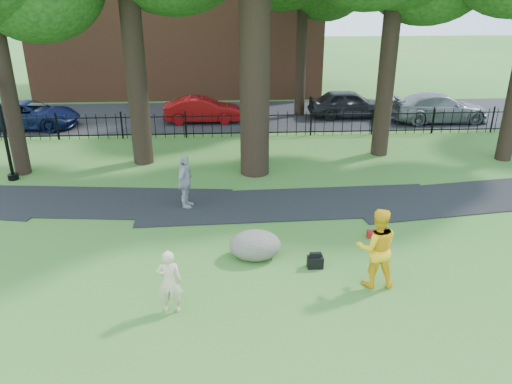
{
  "coord_description": "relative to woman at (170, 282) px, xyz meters",
  "views": [
    {
      "loc": [
        -1.04,
        -11.21,
        6.85
      ],
      "look_at": [
        -0.25,
        2.0,
        1.28
      ],
      "focal_mm": 35.0,
      "sensor_mm": 36.0,
      "label": 1
    }
  ],
  "objects": [
    {
      "name": "footpath",
      "position": [
        3.38,
        5.66,
        -0.77
      ],
      "size": [
        36.07,
        3.85,
        0.03
      ],
      "primitive_type": "cube",
      "rotation": [
        0.0,
        0.0,
        0.03
      ],
      "color": "black",
      "rests_on": "ground"
    },
    {
      "name": "navy_van",
      "position": [
        -8.63,
        15.97,
        -0.09
      ],
      "size": [
        5.08,
        2.72,
        1.36
      ],
      "primitive_type": "imported",
      "rotation": [
        0.0,
        0.0,
        1.47
      ],
      "color": "#0C1640",
      "rests_on": "ground"
    },
    {
      "name": "boulder",
      "position": [
        2.02,
        2.3,
        -0.36
      ],
      "size": [
        1.5,
        1.19,
        0.81
      ],
      "primitive_type": "ellipsoid",
      "rotation": [
        0.0,
        0.0,
        0.11
      ],
      "color": "#655F54",
      "rests_on": "ground"
    },
    {
      "name": "woman",
      "position": [
        0.0,
        0.0,
        0.0
      ],
      "size": [
        0.57,
        0.38,
        1.54
      ],
      "primitive_type": "imported",
      "rotation": [
        0.0,
        0.0,
        3.12
      ],
      "color": "beige",
      "rests_on": "ground"
    },
    {
      "name": "pedestrian",
      "position": [
        -0.05,
        5.65,
        0.12
      ],
      "size": [
        0.7,
        1.12,
        1.78
      ],
      "primitive_type": "imported",
      "rotation": [
        0.0,
        0.0,
        1.29
      ],
      "color": "#A2A1A6",
      "rests_on": "ground"
    },
    {
      "name": "street",
      "position": [
        2.38,
        17.76,
        -0.77
      ],
      "size": [
        80.0,
        7.0,
        0.02
      ],
      "primitive_type": "cube",
      "color": "black",
      "rests_on": "ground"
    },
    {
      "name": "silver_car",
      "position": [
        12.56,
        15.95,
        -0.02
      ],
      "size": [
        5.22,
        2.26,
        1.49
      ],
      "primitive_type": "imported",
      "rotation": [
        0.0,
        0.0,
        1.6
      ],
      "color": "gray",
      "rests_on": "ground"
    },
    {
      "name": "ground",
      "position": [
        2.38,
        1.76,
        -0.77
      ],
      "size": [
        120.0,
        120.0,
        0.0
      ],
      "primitive_type": "plane",
      "color": "#326F27",
      "rests_on": "ground"
    },
    {
      "name": "red_bag",
      "position": [
        5.49,
        3.19,
        -0.66
      ],
      "size": [
        0.32,
        0.21,
        0.21
      ],
      "primitive_type": "cube",
      "rotation": [
        0.0,
        0.0,
        -0.04
      ],
      "color": "maroon",
      "rests_on": "ground"
    },
    {
      "name": "iron_fence",
      "position": [
        2.38,
        13.76,
        -0.17
      ],
      "size": [
        44.0,
        0.04,
        1.2
      ],
      "color": "black",
      "rests_on": "ground"
    },
    {
      "name": "man",
      "position": [
        4.84,
        0.8,
        0.24
      ],
      "size": [
        1.04,
        0.84,
        2.02
      ],
      "primitive_type": "imported",
      "rotation": [
        0.0,
        0.0,
        3.07
      ],
      "color": "yellow",
      "rests_on": "ground"
    },
    {
      "name": "lamppost",
      "position": [
        -6.74,
        8.57,
        1.14
      ],
      "size": [
        0.39,
        0.39,
        3.89
      ],
      "rotation": [
        0.0,
        0.0,
        0.21
      ],
      "color": "black",
      "rests_on": "ground"
    },
    {
      "name": "red_sedan",
      "position": [
        0.07,
        16.56,
        -0.1
      ],
      "size": [
        4.04,
        1.44,
        1.33
      ],
      "primitive_type": "imported",
      "rotation": [
        0.0,
        0.0,
        1.58
      ],
      "color": "maroon",
      "rests_on": "ground"
    },
    {
      "name": "grey_car",
      "position": [
        8.04,
        17.15,
        -0.02
      ],
      "size": [
        4.43,
        1.79,
        1.51
      ],
      "primitive_type": "imported",
      "rotation": [
        0.0,
        0.0,
        1.57
      ],
      "color": "black",
      "rests_on": "ground"
    },
    {
      "name": "backpack",
      "position": [
        3.55,
        1.66,
        -0.62
      ],
      "size": [
        0.41,
        0.26,
        0.31
      ],
      "primitive_type": "cube",
      "rotation": [
        0.0,
        0.0,
        -0.0
      ],
      "color": "black",
      "rests_on": "ground"
    }
  ]
}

